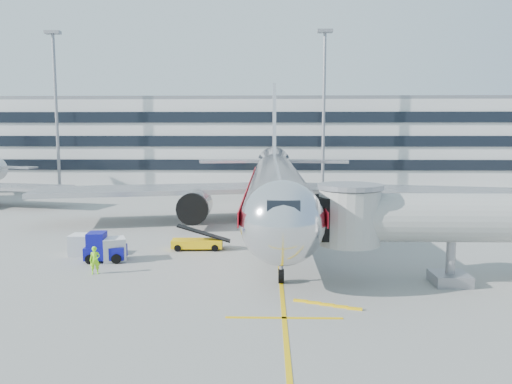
{
  "coord_description": "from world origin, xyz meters",
  "views": [
    {
      "loc": [
        -0.84,
        -38.46,
        9.36
      ],
      "look_at": [
        -1.94,
        6.79,
        4.0
      ],
      "focal_mm": 35.0,
      "sensor_mm": 36.0,
      "label": 1
    }
  ],
  "objects_px": {
    "main_jet": "(276,184)",
    "baggage_tug": "(103,249)",
    "ramp_worker": "(95,260)",
    "cargo_container_front": "(114,249)",
    "belt_loader": "(197,242)",
    "cargo_container_right": "(87,245)",
    "cargo_container_left": "(81,245)"
  },
  "relations": [
    {
      "from": "cargo_container_left",
      "to": "ramp_worker",
      "type": "distance_m",
      "value": 5.79
    },
    {
      "from": "belt_loader",
      "to": "baggage_tug",
      "type": "distance_m",
      "value": 7.45
    },
    {
      "from": "cargo_container_left",
      "to": "cargo_container_front",
      "type": "bearing_deg",
      "value": -27.48
    },
    {
      "from": "ramp_worker",
      "to": "baggage_tug",
      "type": "bearing_deg",
      "value": 83.4
    },
    {
      "from": "cargo_container_left",
      "to": "belt_loader",
      "type": "bearing_deg",
      "value": 13.67
    },
    {
      "from": "belt_loader",
      "to": "cargo_container_left",
      "type": "height_order",
      "value": "belt_loader"
    },
    {
      "from": "baggage_tug",
      "to": "ramp_worker",
      "type": "height_order",
      "value": "baggage_tug"
    },
    {
      "from": "main_jet",
      "to": "baggage_tug",
      "type": "distance_m",
      "value": 19.84
    },
    {
      "from": "ramp_worker",
      "to": "cargo_container_front",
      "type": "bearing_deg",
      "value": 70.52
    },
    {
      "from": "baggage_tug",
      "to": "cargo_container_right",
      "type": "xyz_separation_m",
      "value": [
        -1.92,
        1.94,
        -0.2
      ]
    },
    {
      "from": "belt_loader",
      "to": "ramp_worker",
      "type": "bearing_deg",
      "value": -129.12
    },
    {
      "from": "main_jet",
      "to": "cargo_container_right",
      "type": "bearing_deg",
      "value": -139.39
    },
    {
      "from": "belt_loader",
      "to": "baggage_tug",
      "type": "bearing_deg",
      "value": -149.06
    },
    {
      "from": "cargo_container_front",
      "to": "ramp_worker",
      "type": "height_order",
      "value": "ramp_worker"
    },
    {
      "from": "main_jet",
      "to": "cargo_container_front",
      "type": "xyz_separation_m",
      "value": [
        -12.18,
        -14.53,
        -3.38
      ]
    },
    {
      "from": "belt_loader",
      "to": "ramp_worker",
      "type": "height_order",
      "value": "belt_loader"
    },
    {
      "from": "baggage_tug",
      "to": "ramp_worker",
      "type": "xyz_separation_m",
      "value": [
        0.57,
        -3.33,
        -0.01
      ]
    },
    {
      "from": "cargo_container_left",
      "to": "ramp_worker",
      "type": "bearing_deg",
      "value": -60.68
    },
    {
      "from": "baggage_tug",
      "to": "cargo_container_front",
      "type": "distance_m",
      "value": 0.78
    },
    {
      "from": "ramp_worker",
      "to": "cargo_container_left",
      "type": "bearing_deg",
      "value": 103.01
    },
    {
      "from": "belt_loader",
      "to": "cargo_container_right",
      "type": "bearing_deg",
      "value": -167.19
    },
    {
      "from": "baggage_tug",
      "to": "cargo_container_front",
      "type": "bearing_deg",
      "value": 11.0
    },
    {
      "from": "belt_loader",
      "to": "cargo_container_right",
      "type": "distance_m",
      "value": 8.52
    },
    {
      "from": "cargo_container_front",
      "to": "cargo_container_left",
      "type": "bearing_deg",
      "value": 152.52
    },
    {
      "from": "baggage_tug",
      "to": "cargo_container_front",
      "type": "xyz_separation_m",
      "value": [
        0.76,
        0.15,
        -0.08
      ]
    },
    {
      "from": "belt_loader",
      "to": "cargo_container_right",
      "type": "relative_size",
      "value": 2.81
    },
    {
      "from": "baggage_tug",
      "to": "belt_loader",
      "type": "bearing_deg",
      "value": 30.94
    },
    {
      "from": "main_jet",
      "to": "cargo_container_front",
      "type": "height_order",
      "value": "main_jet"
    },
    {
      "from": "belt_loader",
      "to": "cargo_container_front",
      "type": "bearing_deg",
      "value": -146.81
    },
    {
      "from": "belt_loader",
      "to": "cargo_container_left",
      "type": "distance_m",
      "value": 8.91
    },
    {
      "from": "main_jet",
      "to": "baggage_tug",
      "type": "xyz_separation_m",
      "value": [
        -12.94,
        -14.68,
        -3.3
      ]
    },
    {
      "from": "baggage_tug",
      "to": "cargo_container_left",
      "type": "relative_size",
      "value": 1.84
    }
  ]
}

